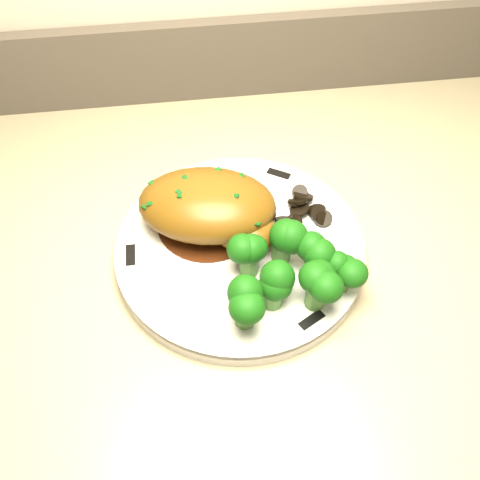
{
  "coord_description": "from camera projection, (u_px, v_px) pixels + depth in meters",
  "views": [
    {
      "loc": [
        -0.41,
        1.25,
        1.42
      ],
      "look_at": [
        -0.36,
        1.68,
        0.88
      ],
      "focal_mm": 45.0,
      "sensor_mm": 36.0,
      "label": 1
    }
  ],
  "objects": [
    {
      "name": "counter",
      "position": [
        395.0,
        390.0,
        1.06
      ],
      "size": [
        1.97,
        0.65,
        0.97
      ],
      "color": "#4E3423",
      "rests_on": "ground"
    },
    {
      "name": "broccoli_florets",
      "position": [
        290.0,
        273.0,
        0.64
      ],
      "size": [
        0.14,
        0.11,
        0.05
      ],
      "rotation": [
        0.0,
        0.0,
        -0.16
      ],
      "color": "#4A7F35",
      "rests_on": "plate"
    },
    {
      "name": "rim_accent_1",
      "position": [
        131.0,
        255.0,
        0.69
      ],
      "size": [
        0.01,
        0.03,
        0.0
      ],
      "primitive_type": "cube",
      "rotation": [
        0.0,
        0.0,
        4.7
      ],
      "color": "black",
      "rests_on": "plate"
    },
    {
      "name": "mushroom_pile",
      "position": [
        284.0,
        218.0,
        0.71
      ],
      "size": [
        0.09,
        0.07,
        0.03
      ],
      "color": "black",
      "rests_on": "plate"
    },
    {
      "name": "rim_accent_0",
      "position": [
        279.0,
        174.0,
        0.77
      ],
      "size": [
        0.03,
        0.02,
        0.0
      ],
      "primitive_type": "cube",
      "rotation": [
        0.0,
        0.0,
        2.61
      ],
      "color": "black",
      "rests_on": "plate"
    },
    {
      "name": "rim_accent_2",
      "position": [
        312.0,
        320.0,
        0.63
      ],
      "size": [
        0.03,
        0.02,
        0.0
      ],
      "primitive_type": "cube",
      "rotation": [
        0.0,
        0.0,
        6.8
      ],
      "color": "black",
      "rests_on": "plate"
    },
    {
      "name": "chicken_breast",
      "position": [
        212.0,
        208.0,
        0.69
      ],
      "size": [
        0.18,
        0.14,
        0.06
      ],
      "rotation": [
        0.0,
        0.0,
        -0.2
      ],
      "color": "brown",
      "rests_on": "plate"
    },
    {
      "name": "plate",
      "position": [
        240.0,
        250.0,
        0.7
      ],
      "size": [
        0.37,
        0.37,
        0.02
      ],
      "primitive_type": "cylinder",
      "rotation": [
        0.0,
        0.0,
        -0.35
      ],
      "color": "silver",
      "rests_on": "counter"
    },
    {
      "name": "gravy_pool",
      "position": [
        208.0,
        222.0,
        0.72
      ],
      "size": [
        0.12,
        0.12,
        0.0
      ],
      "primitive_type": "cylinder",
      "color": "#3C1A0A",
      "rests_on": "plate"
    }
  ]
}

